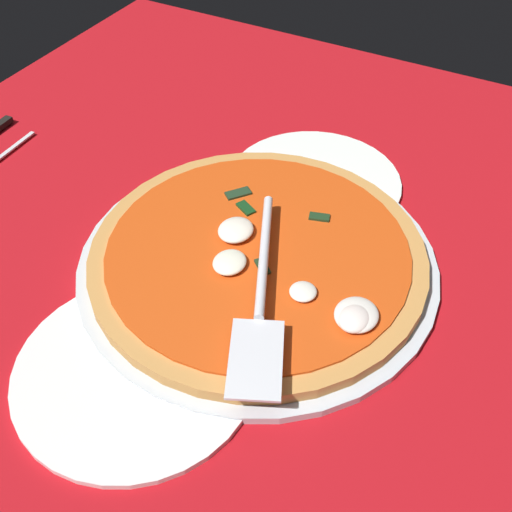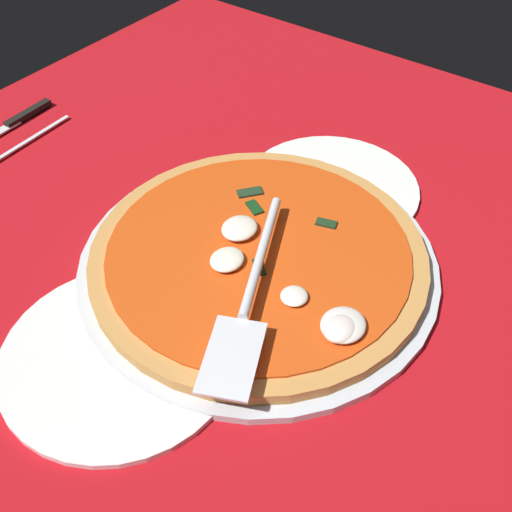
{
  "view_description": "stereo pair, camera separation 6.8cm",
  "coord_description": "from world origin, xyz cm",
  "px_view_note": "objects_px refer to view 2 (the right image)",
  "views": [
    {
      "loc": [
        -43.09,
        -24.39,
        50.32
      ],
      "look_at": [
        -0.41,
        -1.39,
        2.37
      ],
      "focal_mm": 43.67,
      "sensor_mm": 36.0,
      "label": 1
    },
    {
      "loc": [
        -39.45,
        -30.14,
        50.32
      ],
      "look_at": [
        -0.41,
        -1.39,
        2.37
      ],
      "focal_mm": 43.67,
      "sensor_mm": 36.0,
      "label": 2
    }
  ],
  "objects_px": {
    "dinner_plate_right": "(331,188)",
    "pizza_server": "(250,294)",
    "dinner_plate_left": "(120,356)",
    "place_setting_far": "(9,141)",
    "pizza": "(257,258)"
  },
  "relations": [
    {
      "from": "dinner_plate_right",
      "to": "pizza_server",
      "type": "height_order",
      "value": "pizza_server"
    },
    {
      "from": "dinner_plate_left",
      "to": "pizza_server",
      "type": "distance_m",
      "value": 0.14
    },
    {
      "from": "place_setting_far",
      "to": "dinner_plate_right",
      "type": "bearing_deg",
      "value": 109.96
    },
    {
      "from": "pizza_server",
      "to": "place_setting_far",
      "type": "bearing_deg",
      "value": -121.91
    },
    {
      "from": "pizza",
      "to": "pizza_server",
      "type": "xyz_separation_m",
      "value": [
        -0.07,
        -0.04,
        0.03
      ]
    },
    {
      "from": "dinner_plate_left",
      "to": "pizza_server",
      "type": "height_order",
      "value": "pizza_server"
    },
    {
      "from": "dinner_plate_left",
      "to": "dinner_plate_right",
      "type": "distance_m",
      "value": 0.35
    },
    {
      "from": "dinner_plate_left",
      "to": "place_setting_far",
      "type": "height_order",
      "value": "place_setting_far"
    },
    {
      "from": "pizza_server",
      "to": "pizza",
      "type": "bearing_deg",
      "value": -173.62
    },
    {
      "from": "dinner_plate_left",
      "to": "pizza",
      "type": "distance_m",
      "value": 0.18
    },
    {
      "from": "pizza",
      "to": "dinner_plate_right",
      "type": "bearing_deg",
      "value": 2.75
    },
    {
      "from": "pizza_server",
      "to": "place_setting_far",
      "type": "distance_m",
      "value": 0.47
    },
    {
      "from": "pizza",
      "to": "place_setting_far",
      "type": "relative_size",
      "value": 1.71
    },
    {
      "from": "dinner_plate_left",
      "to": "place_setting_far",
      "type": "bearing_deg",
      "value": 66.43
    },
    {
      "from": "dinner_plate_left",
      "to": "dinner_plate_right",
      "type": "relative_size",
      "value": 1.06
    }
  ]
}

